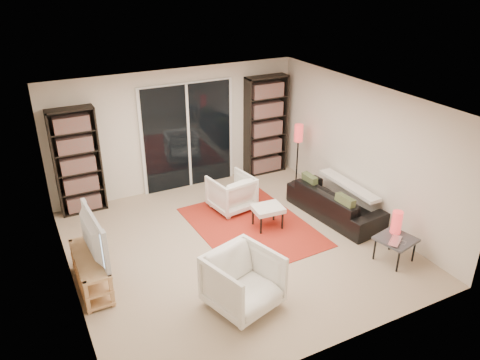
# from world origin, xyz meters

# --- Properties ---
(floor) EXTENTS (5.00, 5.00, 0.00)m
(floor) POSITION_xyz_m (0.00, 0.00, 0.00)
(floor) COLOR tan
(floor) RESTS_ON ground
(wall_back) EXTENTS (5.00, 0.02, 2.40)m
(wall_back) POSITION_xyz_m (0.00, 2.50, 1.20)
(wall_back) COLOR beige
(wall_back) RESTS_ON ground
(wall_front) EXTENTS (5.00, 0.02, 2.40)m
(wall_front) POSITION_xyz_m (0.00, -2.50, 1.20)
(wall_front) COLOR beige
(wall_front) RESTS_ON ground
(wall_left) EXTENTS (0.02, 5.00, 2.40)m
(wall_left) POSITION_xyz_m (-2.50, 0.00, 1.20)
(wall_left) COLOR beige
(wall_left) RESTS_ON ground
(wall_right) EXTENTS (0.02, 5.00, 2.40)m
(wall_right) POSITION_xyz_m (2.50, 0.00, 1.20)
(wall_right) COLOR beige
(wall_right) RESTS_ON ground
(ceiling) EXTENTS (5.00, 5.00, 0.02)m
(ceiling) POSITION_xyz_m (0.00, 0.00, 2.40)
(ceiling) COLOR white
(ceiling) RESTS_ON wall_back
(sliding_door) EXTENTS (1.92, 0.08, 2.16)m
(sliding_door) POSITION_xyz_m (0.20, 2.46, 1.05)
(sliding_door) COLOR white
(sliding_door) RESTS_ON ground
(bookshelf_left) EXTENTS (0.80, 0.30, 1.95)m
(bookshelf_left) POSITION_xyz_m (-1.95, 2.33, 0.98)
(bookshelf_left) COLOR black
(bookshelf_left) RESTS_ON ground
(bookshelf_right) EXTENTS (0.90, 0.30, 2.10)m
(bookshelf_right) POSITION_xyz_m (1.90, 2.33, 1.05)
(bookshelf_right) COLOR black
(bookshelf_right) RESTS_ON ground
(tv_stand) EXTENTS (0.38, 1.18, 0.50)m
(tv_stand) POSITION_xyz_m (-2.26, -0.02, 0.26)
(tv_stand) COLOR tan
(tv_stand) RESTS_ON floor
(tv) EXTENTS (0.21, 1.11, 0.64)m
(tv) POSITION_xyz_m (-2.24, -0.02, 0.82)
(tv) COLOR black
(tv) RESTS_ON tv_stand
(rug) EXTENTS (1.91, 2.52, 0.01)m
(rug) POSITION_xyz_m (0.53, 0.39, 0.01)
(rug) COLOR #AF2919
(rug) RESTS_ON floor
(sofa) EXTENTS (0.94, 1.95, 0.55)m
(sofa) POSITION_xyz_m (2.04, 0.05, 0.27)
(sofa) COLOR black
(sofa) RESTS_ON floor
(armchair_back) EXTENTS (0.81, 0.83, 0.67)m
(armchair_back) POSITION_xyz_m (0.50, 1.14, 0.33)
(armchair_back) COLOR white
(armchair_back) RESTS_ON floor
(armchair_front) EXTENTS (1.05, 1.07, 0.79)m
(armchair_front) POSITION_xyz_m (-0.55, -1.35, 0.39)
(armchair_front) COLOR white
(armchair_front) RESTS_ON floor
(ottoman) EXTENTS (0.54, 0.45, 0.40)m
(ottoman) POSITION_xyz_m (0.77, 0.26, 0.34)
(ottoman) COLOR white
(ottoman) RESTS_ON floor
(side_table) EXTENTS (0.62, 0.62, 0.40)m
(side_table) POSITION_xyz_m (2.00, -1.48, 0.36)
(side_table) COLOR #414146
(side_table) RESTS_ON floor
(laptop) EXTENTS (0.41, 0.38, 0.03)m
(laptop) POSITION_xyz_m (1.93, -1.60, 0.41)
(laptop) COLOR silver
(laptop) RESTS_ON side_table
(table_lamp) EXTENTS (0.16, 0.16, 0.36)m
(table_lamp) POSITION_xyz_m (2.11, -1.35, 0.58)
(table_lamp) COLOR #ED3433
(table_lamp) RESTS_ON side_table
(floor_lamp) EXTENTS (0.19, 0.19, 1.28)m
(floor_lamp) POSITION_xyz_m (2.18, 1.51, 0.96)
(floor_lamp) COLOR black
(floor_lamp) RESTS_ON floor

